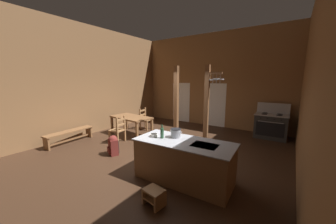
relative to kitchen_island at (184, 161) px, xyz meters
name	(u,v)px	position (x,y,z in m)	size (l,w,h in m)	color
ground_plane	(155,155)	(-1.44, 0.78, -0.51)	(7.90, 9.45, 0.10)	#382316
wall_back	(211,81)	(-1.44, 5.18, 1.72)	(7.90, 0.14, 4.35)	brown
wall_left	(82,81)	(-5.06, 0.78, 1.72)	(0.14, 9.45, 4.35)	brown
wall_right	(316,83)	(2.18, 0.78, 1.72)	(0.14, 9.45, 4.35)	brown
glazed_door_back_left	(181,102)	(-3.04, 5.10, 0.57)	(1.00, 0.01, 2.05)	white
glazed_panel_back_right	(217,105)	(-1.09, 5.10, 0.57)	(0.84, 0.01, 2.05)	white
kitchen_island	(184,161)	(0.00, 0.00, 0.00)	(2.20, 1.06, 0.91)	brown
stove_range	(271,126)	(1.28, 4.54, 0.03)	(1.15, 0.84, 1.32)	#2C2C2C
support_post_with_pot_rack	(208,103)	(-0.43, 2.33, 1.02)	(0.61, 0.27, 2.70)	brown
support_post_center	(176,105)	(-1.54, 2.17, 0.89)	(0.14, 0.14, 2.70)	brown
step_stool	(154,196)	(-0.02, -1.03, -0.28)	(0.40, 0.33, 0.30)	#9E7044
dining_table	(131,119)	(-3.50, 1.86, 0.20)	(1.77, 1.05, 0.74)	brown
ladderback_chair_near_window	(118,130)	(-3.20, 0.90, 0.00)	(0.49, 0.49, 0.95)	#9E7044
ladderback_chair_by_post	(145,119)	(-3.58, 2.80, 0.00)	(0.46, 0.46, 0.95)	#9E7044
bench_along_left_wall	(70,134)	(-4.57, -0.13, -0.14)	(0.48, 1.71, 0.44)	brown
backpack	(113,145)	(-2.44, 0.05, -0.14)	(0.38, 0.37, 0.60)	maroon
stockpot_on_counter	(176,133)	(-0.29, 0.13, 0.56)	(0.32, 0.24, 0.20)	#A8AAB2
mixing_bowl_on_counter	(154,135)	(-0.75, -0.11, 0.49)	(0.18, 0.18, 0.07)	silver
bottle_tall_on_counter	(162,133)	(-0.52, -0.09, 0.58)	(0.08, 0.08, 0.31)	#2D5638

